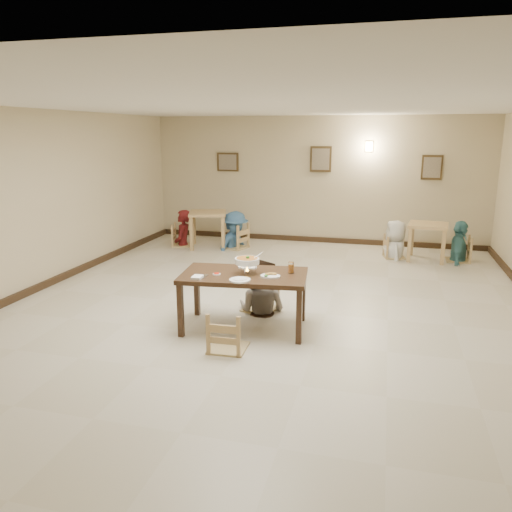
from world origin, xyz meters
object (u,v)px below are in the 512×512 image
(bg_diner_b, at_px, (235,211))
(bg_chair_ll, at_px, (182,225))
(drink_glass, at_px, (291,268))
(bg_table_left, at_px, (208,218))
(bg_chair_rl, at_px, (396,237))
(main_table, at_px, (244,279))
(chair_near, at_px, (228,312))
(bg_chair_rr, at_px, (460,238))
(curry_warmer, at_px, (247,261))
(bg_diner_a, at_px, (182,210))
(bg_diner_d, at_px, (462,221))
(bg_table_right, at_px, (428,230))
(main_diner, at_px, (262,260))
(bg_diner_c, at_px, (397,220))
(bg_chair_lr, at_px, (235,225))
(chair_far, at_px, (260,279))

(bg_diner_b, bearing_deg, bg_chair_ll, 113.08)
(drink_glass, bearing_deg, bg_diner_b, 115.85)
(bg_table_left, height_order, bg_chair_rl, bg_chair_rl)
(main_table, xyz_separation_m, bg_chair_ll, (-2.82, 4.57, -0.20))
(bg_chair_ll, bearing_deg, chair_near, -165.56)
(bg_chair_ll, distance_m, bg_chair_rr, 6.13)
(curry_warmer, xyz_separation_m, bg_diner_a, (-2.86, 4.56, -0.10))
(bg_diner_d, bearing_deg, bg_chair_rr, 98.12)
(main_table, xyz_separation_m, bg_table_right, (2.66, 4.60, -0.06))
(bg_chair_rl, relative_size, bg_diner_a, 0.53)
(bg_diner_a, bearing_deg, bg_chair_rr, 81.03)
(chair_near, bearing_deg, bg_chair_rl, -113.11)
(drink_glass, bearing_deg, bg_diner_a, 127.98)
(curry_warmer, distance_m, drink_glass, 0.60)
(main_diner, distance_m, bg_diner_b, 4.26)
(chair_near, relative_size, bg_table_right, 1.12)
(bg_table_right, bearing_deg, chair_near, -116.75)
(bg_table_right, height_order, bg_diner_c, bg_diner_c)
(bg_chair_rl, bearing_deg, bg_diner_c, 14.68)
(chair_near, bearing_deg, drink_glass, -127.01)
(bg_chair_rl, distance_m, bg_diner_b, 3.60)
(bg_chair_ll, bearing_deg, bg_chair_rr, -102.66)
(bg_chair_rl, height_order, bg_diner_a, bg_diner_a)
(bg_chair_ll, relative_size, bg_chair_lr, 0.92)
(bg_diner_a, height_order, bg_diner_b, bg_diner_b)
(main_diner, height_order, bg_chair_ll, main_diner)
(bg_diner_d, bearing_deg, chair_near, 156.48)
(bg_table_left, height_order, bg_chair_rr, bg_chair_rr)
(chair_far, distance_m, chair_near, 1.47)
(chair_near, bearing_deg, chair_far, -93.87)
(curry_warmer, xyz_separation_m, bg_chair_ll, (-2.86, 4.56, -0.46))
(bg_chair_rl, bearing_deg, main_table, 144.56)
(chair_far, distance_m, curry_warmer, 0.89)
(bg_table_left, relative_size, bg_diner_a, 0.61)
(chair_far, bearing_deg, chair_near, -77.48)
(main_diner, bearing_deg, bg_chair_lr, -55.21)
(bg_chair_rl, bearing_deg, chair_far, 140.91)
(chair_far, distance_m, bg_table_left, 4.42)
(drink_glass, xyz_separation_m, bg_chair_rl, (1.42, 4.46, -0.40))
(bg_diner_b, bearing_deg, main_table, -141.64)
(bg_diner_a, bearing_deg, bg_chair_rl, 80.87)
(bg_chair_ll, bearing_deg, bg_diner_d, -102.66)
(drink_glass, xyz_separation_m, bg_chair_rr, (2.70, 4.50, -0.36))
(main_diner, height_order, bg_chair_rr, main_diner)
(bg_chair_lr, height_order, bg_diner_c, bg_diner_c)
(chair_far, height_order, bg_chair_rl, chair_far)
(main_table, height_order, bg_diner_b, bg_diner_b)
(curry_warmer, bearing_deg, bg_chair_rl, 66.82)
(bg_table_right, height_order, bg_diner_a, bg_diner_a)
(chair_near, height_order, drink_glass, chair_near)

